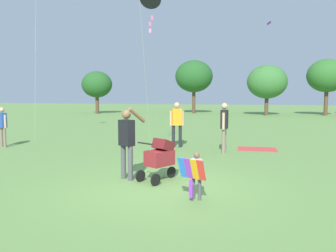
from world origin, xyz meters
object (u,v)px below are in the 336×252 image
(child_with_butterfly_kite, at_px, (196,172))
(stroller, at_px, (160,156))
(person_kid_running, at_px, (177,121))
(person_adult_flyer, at_px, (127,138))
(person_red_shirt, at_px, (2,124))
(kite_adult_black, at_px, (150,0))
(picnic_blanket, at_px, (257,149))
(person_couple_left, at_px, (224,124))

(child_with_butterfly_kite, relative_size, stroller, 0.88)
(child_with_butterfly_kite, relative_size, person_kid_running, 0.54)
(person_kid_running, bearing_deg, person_adult_flyer, -92.39)
(person_red_shirt, relative_size, person_kid_running, 0.89)
(stroller, distance_m, person_red_shirt, 8.15)
(stroller, bearing_deg, kite_adult_black, 108.89)
(person_red_shirt, bearing_deg, kite_adult_black, -0.24)
(person_red_shirt, bearing_deg, person_kid_running, 12.31)
(person_adult_flyer, distance_m, kite_adult_black, 5.63)
(person_red_shirt, height_order, picnic_blanket, person_red_shirt)
(child_with_butterfly_kite, height_order, person_red_shirt, person_red_shirt)
(person_kid_running, distance_m, picnic_blanket, 3.24)
(kite_adult_black, relative_size, picnic_blanket, 3.94)
(person_couple_left, height_order, picnic_blanket, person_couple_left)
(picnic_blanket, bearing_deg, person_couple_left, -138.41)
(stroller, bearing_deg, person_couple_left, 73.07)
(person_couple_left, bearing_deg, person_kid_running, 154.67)
(child_with_butterfly_kite, xyz_separation_m, picnic_blanket, (1.43, 6.56, -0.56))
(kite_adult_black, xyz_separation_m, picnic_blanket, (3.71, 1.65, -5.26))
(stroller, height_order, person_red_shirt, person_red_shirt)
(person_adult_flyer, relative_size, person_red_shirt, 1.13)
(picnic_blanket, bearing_deg, person_red_shirt, -170.55)
(child_with_butterfly_kite, xyz_separation_m, stroller, (-1.04, 1.29, 0.04))
(stroller, xyz_separation_m, person_kid_running, (-0.60, 5.10, 0.43))
(child_with_butterfly_kite, distance_m, person_adult_flyer, 2.28)
(stroller, bearing_deg, child_with_butterfly_kite, -51.11)
(child_with_butterfly_kite, bearing_deg, picnic_blanket, 77.73)
(person_adult_flyer, bearing_deg, picnic_blanket, 58.34)
(kite_adult_black, bearing_deg, person_adult_flyer, -83.48)
(stroller, bearing_deg, person_kid_running, 96.72)
(child_with_butterfly_kite, relative_size, person_adult_flyer, 0.53)
(person_adult_flyer, xyz_separation_m, person_couple_left, (2.10, 4.27, 0.02))
(person_couple_left, bearing_deg, person_red_shirt, -176.20)
(kite_adult_black, relative_size, person_couple_left, 3.16)
(child_with_butterfly_kite, relative_size, person_red_shirt, 0.60)
(kite_adult_black, distance_m, picnic_blanket, 6.64)
(child_with_butterfly_kite, xyz_separation_m, kite_adult_black, (-2.28, 4.91, 4.70))
(person_adult_flyer, xyz_separation_m, person_kid_running, (0.22, 5.16, 0.01))
(child_with_butterfly_kite, height_order, picnic_blanket, child_with_butterfly_kite)
(kite_adult_black, bearing_deg, person_couple_left, 13.29)
(person_adult_flyer, height_order, picnic_blanket, person_adult_flyer)
(person_red_shirt, bearing_deg, picnic_blanket, 9.45)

